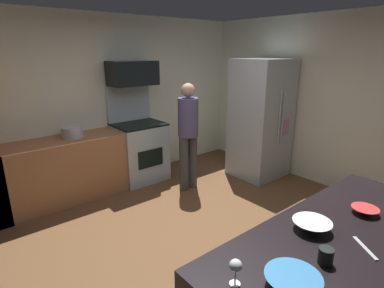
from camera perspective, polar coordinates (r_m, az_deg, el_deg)
The scene contains 16 objects.
ground_plane at distance 3.67m, azimuth 2.11°, elevation -17.39°, with size 5.20×4.80×0.02m, color brown.
wall_back at distance 5.08m, azimuth -15.72°, elevation 7.73°, with size 5.20×0.12×2.60m, color silver.
wall_right at distance 5.15m, azimuth 24.10°, elevation 7.02°, with size 0.12×4.80×2.60m, color silver.
lower_cabinet_run at distance 4.66m, azimuth -23.13°, elevation -4.65°, with size 2.40×0.60×0.90m, color #A96E44.
oven_range at distance 5.09m, azimuth -9.74°, elevation -0.94°, with size 0.76×0.65×1.54m.
microwave at distance 4.93m, azimuth -10.96°, elevation 12.79°, with size 0.74×0.38×0.37m, color black.
refrigerator at distance 5.23m, azimuth 12.63°, elevation 4.53°, with size 0.84×0.78×1.94m.
person_cook at distance 4.55m, azimuth -0.72°, elevation 2.29°, with size 0.31×0.30×1.62m.
counter_island at distance 2.61m, azimuth 24.42°, elevation -22.94°, with size 2.17×0.80×0.90m, color black.
mixing_bowl_large at distance 2.28m, azimuth 21.35°, elevation -13.91°, with size 0.26×0.26×0.07m, color white.
mixing_bowl_small at distance 2.66m, azimuth 29.44°, elevation -10.73°, with size 0.19×0.19×0.05m, color red.
mixing_bowl_prep at distance 1.78m, azimuth 18.19°, elevation -23.11°, with size 0.29×0.29×0.07m, color teal.
wine_glass_near at distance 1.69m, azimuth 8.11°, elevation -21.66°, with size 0.07×0.07×0.15m.
mug_tea at distance 1.99m, azimuth 23.58°, elevation -18.53°, with size 0.08×0.08×0.10m, color black.
knife_chef at distance 2.24m, azimuth 29.44°, elevation -16.48°, with size 0.23×0.02×0.01m, color #B7BABF.
stock_pot at distance 4.57m, azimuth -21.37°, elevation 2.06°, with size 0.29×0.29×0.15m, color silver.
Camera 1 is at (-2.03, -2.25, 2.06)m, focal length 28.71 mm.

